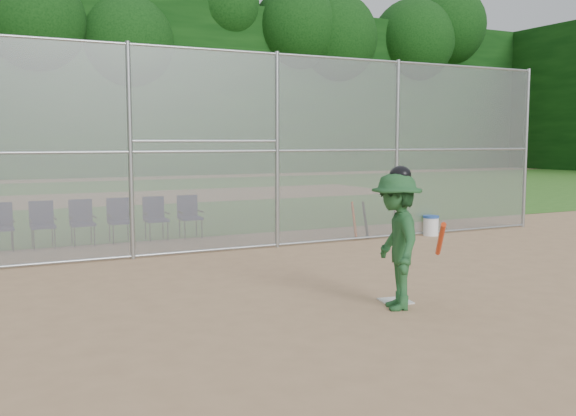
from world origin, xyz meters
name	(u,v)px	position (x,y,z in m)	size (l,w,h in m)	color
ground	(373,309)	(0.00, 0.00, 0.00)	(100.00, 100.00, 0.00)	tan
grass_strip	(107,199)	(0.00, 18.00, 0.01)	(100.00, 100.00, 0.00)	#336A1F
dirt_patch_far	(107,198)	(0.00, 18.00, 0.01)	(24.00, 24.00, 0.00)	#A7805C
backstop_fence	(232,148)	(0.00, 5.00, 2.07)	(16.09, 0.09, 4.00)	gray
treeline	(93,58)	(0.00, 20.00, 5.50)	(81.00, 60.00, 11.00)	black
home_plate	(395,301)	(0.49, 0.17, 0.01)	(0.39, 0.39, 0.02)	silver
batter_at_plate	(396,240)	(0.27, -0.12, 0.91)	(1.17, 1.39, 1.88)	#215329
water_cooler	(431,225)	(4.91, 4.87, 0.24)	(0.37, 0.37, 0.47)	white
spare_bats	(360,220)	(3.15, 5.18, 0.42)	(0.36, 0.28, 0.84)	#D84C14
chair_2	(1,227)	(-4.16, 7.04, 0.48)	(0.54, 0.52, 0.96)	#11103D
chair_3	(43,225)	(-3.37, 7.04, 0.48)	(0.54, 0.52, 0.96)	#11103D
chair_4	(83,223)	(-2.58, 7.04, 0.48)	(0.54, 0.52, 0.96)	#11103D
chair_5	(120,221)	(-1.79, 7.04, 0.48)	(0.54, 0.52, 0.96)	#11103D
chair_6	(156,219)	(-1.00, 7.04, 0.48)	(0.54, 0.52, 0.96)	#11103D
chair_7	(190,217)	(-0.21, 7.04, 0.48)	(0.54, 0.52, 0.96)	#11103D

